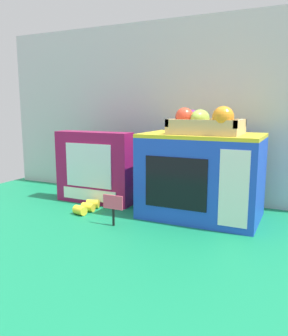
# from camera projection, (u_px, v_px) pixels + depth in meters

# --- Properties ---
(ground_plane) EXTENTS (1.70, 1.70, 0.00)m
(ground_plane) POSITION_uv_depth(u_px,v_px,m) (149.00, 209.00, 1.28)
(ground_plane) COLOR #147A4C
(ground_plane) RESTS_ON ground
(display_back_panel) EXTENTS (1.61, 0.03, 0.72)m
(display_back_panel) POSITION_uv_depth(u_px,v_px,m) (171.00, 111.00, 1.41)
(display_back_panel) COLOR #B7BABF
(display_back_panel) RESTS_ON ground
(toy_microwave) EXTENTS (0.39, 0.25, 0.29)m
(toy_microwave) POSITION_uv_depth(u_px,v_px,m) (201.00, 176.00, 1.17)
(toy_microwave) COLOR blue
(toy_microwave) RESTS_ON ground
(food_groups_crate) EXTENTS (0.23, 0.18, 0.09)m
(food_groups_crate) POSITION_uv_depth(u_px,v_px,m) (204.00, 124.00, 1.12)
(food_groups_crate) COLOR tan
(food_groups_crate) RESTS_ON toy_microwave
(cookie_set_box) EXTENTS (0.32, 0.08, 0.28)m
(cookie_set_box) POSITION_uv_depth(u_px,v_px,m) (94.00, 168.00, 1.35)
(cookie_set_box) COLOR #99144C
(cookie_set_box) RESTS_ON ground
(price_sign) EXTENTS (0.07, 0.01, 0.10)m
(price_sign) POSITION_uv_depth(u_px,v_px,m) (113.00, 205.00, 1.09)
(price_sign) COLOR black
(price_sign) RESTS_ON ground
(loose_toy_banana) EXTENTS (0.06, 0.13, 0.03)m
(loose_toy_banana) POSITION_uv_depth(u_px,v_px,m) (87.00, 207.00, 1.25)
(loose_toy_banana) COLOR yellow
(loose_toy_banana) RESTS_ON ground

